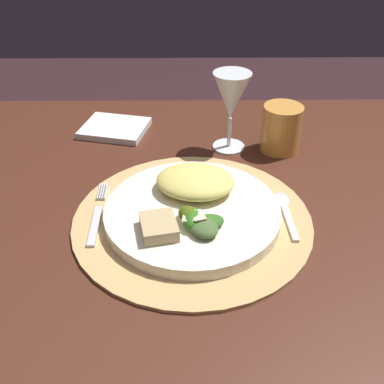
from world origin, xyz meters
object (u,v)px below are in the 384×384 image
at_px(dinner_plate, 192,213).
at_px(wine_glass, 231,98).
at_px(napkin, 115,128).
at_px(fork, 97,216).
at_px(amber_tumbler, 281,129).
at_px(dining_table, 222,272).
at_px(spoon, 284,207).

distance_m(dinner_plate, wine_glass, 0.26).
height_order(dinner_plate, napkin, dinner_plate).
relative_size(fork, amber_tumbler, 1.75).
distance_m(dining_table, amber_tumbler, 0.30).
relative_size(dining_table, fork, 8.30).
bearing_deg(fork, dinner_plate, -1.16).
xyz_separation_m(dining_table, amber_tumbler, (0.12, 0.18, 0.20)).
xyz_separation_m(fork, spoon, (0.30, 0.02, -0.00)).
height_order(dinner_plate, amber_tumbler, amber_tumbler).
bearing_deg(napkin, fork, -87.73).
xyz_separation_m(fork, amber_tumbler, (0.32, 0.22, 0.04)).
relative_size(fork, spoon, 1.28).
height_order(spoon, wine_glass, wine_glass).
bearing_deg(wine_glass, dining_table, -96.04).
bearing_deg(dining_table, amber_tumbler, 56.73).
bearing_deg(dinner_plate, napkin, 117.87).
relative_size(fork, wine_glass, 1.04).
distance_m(fork, napkin, 0.30).
bearing_deg(amber_tumbler, spoon, -97.29).
bearing_deg(napkin, wine_glass, -17.13).
distance_m(dining_table, dinner_plate, 0.19).
bearing_deg(napkin, dining_table, -50.52).
relative_size(dining_table, wine_glass, 8.65).
relative_size(dining_table, amber_tumbler, 14.53).
bearing_deg(wine_glass, spoon, -70.59).
distance_m(fork, wine_glass, 0.34).
xyz_separation_m(spoon, amber_tumbler, (0.03, 0.20, 0.04)).
height_order(dining_table, spoon, spoon).
relative_size(dinner_plate, fork, 1.71).
relative_size(dining_table, spoon, 10.61).
xyz_separation_m(dining_table, fork, (-0.20, -0.04, 0.16)).
bearing_deg(napkin, amber_tumbler, -13.55).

